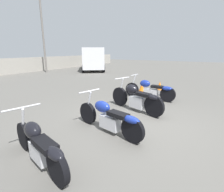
{
  "coord_description": "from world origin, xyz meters",
  "views": [
    {
      "loc": [
        -4.33,
        -1.81,
        1.98
      ],
      "look_at": [
        0.0,
        0.77,
        0.65
      ],
      "focal_mm": 28.0,
      "sensor_mm": 36.0,
      "label": 1
    }
  ],
  "objects_px": {
    "motorcycle_slot_3": "(150,90)",
    "traffic_cone_far": "(160,86)",
    "light_pole_left": "(42,24)",
    "motorcycle_slot_2": "(136,98)",
    "motorcycle_slot_1": "(109,117)",
    "motorcycle_slot_0": "(39,145)",
    "parked_van": "(93,58)",
    "traffic_cone_near": "(142,87)"
  },
  "relations": [
    {
      "from": "traffic_cone_near",
      "to": "traffic_cone_far",
      "type": "distance_m",
      "value": 1.07
    },
    {
      "from": "motorcycle_slot_0",
      "to": "traffic_cone_near",
      "type": "relative_size",
      "value": 4.27
    },
    {
      "from": "motorcycle_slot_0",
      "to": "parked_van",
      "type": "distance_m",
      "value": 15.06
    },
    {
      "from": "light_pole_left",
      "to": "motorcycle_slot_2",
      "type": "height_order",
      "value": "light_pole_left"
    },
    {
      "from": "motorcycle_slot_3",
      "to": "traffic_cone_near",
      "type": "bearing_deg",
      "value": 39.86
    },
    {
      "from": "motorcycle_slot_3",
      "to": "parked_van",
      "type": "xyz_separation_m",
      "value": [
        7.44,
        8.46,
        0.83
      ]
    },
    {
      "from": "motorcycle_slot_3",
      "to": "light_pole_left",
      "type": "bearing_deg",
      "value": 75.24
    },
    {
      "from": "motorcycle_slot_0",
      "to": "motorcycle_slot_2",
      "type": "bearing_deg",
      "value": 9.36
    },
    {
      "from": "motorcycle_slot_1",
      "to": "traffic_cone_far",
      "type": "bearing_deg",
      "value": 16.12
    },
    {
      "from": "motorcycle_slot_3",
      "to": "traffic_cone_far",
      "type": "height_order",
      "value": "motorcycle_slot_3"
    },
    {
      "from": "motorcycle_slot_1",
      "to": "motorcycle_slot_0",
      "type": "bearing_deg",
      "value": -179.79
    },
    {
      "from": "motorcycle_slot_1",
      "to": "motorcycle_slot_2",
      "type": "height_order",
      "value": "motorcycle_slot_2"
    },
    {
      "from": "motorcycle_slot_0",
      "to": "traffic_cone_far",
      "type": "distance_m",
      "value": 7.16
    },
    {
      "from": "light_pole_left",
      "to": "parked_van",
      "type": "relative_size",
      "value": 1.38
    },
    {
      "from": "motorcycle_slot_2",
      "to": "traffic_cone_near",
      "type": "relative_size",
      "value": 4.63
    },
    {
      "from": "motorcycle_slot_3",
      "to": "parked_van",
      "type": "distance_m",
      "value": 11.29
    },
    {
      "from": "motorcycle_slot_1",
      "to": "parked_van",
      "type": "height_order",
      "value": "parked_van"
    },
    {
      "from": "parked_van",
      "to": "traffic_cone_near",
      "type": "bearing_deg",
      "value": -77.02
    },
    {
      "from": "motorcycle_slot_2",
      "to": "traffic_cone_near",
      "type": "xyz_separation_m",
      "value": [
        2.81,
        0.9,
        -0.22
      ]
    },
    {
      "from": "motorcycle_slot_2",
      "to": "traffic_cone_far",
      "type": "bearing_deg",
      "value": 22.52
    },
    {
      "from": "motorcycle_slot_2",
      "to": "traffic_cone_near",
      "type": "height_order",
      "value": "motorcycle_slot_2"
    },
    {
      "from": "light_pole_left",
      "to": "motorcycle_slot_3",
      "type": "distance_m",
      "value": 12.44
    },
    {
      "from": "motorcycle_slot_0",
      "to": "motorcycle_slot_3",
      "type": "relative_size",
      "value": 0.89
    },
    {
      "from": "motorcycle_slot_2",
      "to": "motorcycle_slot_3",
      "type": "bearing_deg",
      "value": 21.59
    },
    {
      "from": "motorcycle_slot_2",
      "to": "parked_van",
      "type": "bearing_deg",
      "value": 61.66
    },
    {
      "from": "motorcycle_slot_0",
      "to": "motorcycle_slot_2",
      "type": "xyz_separation_m",
      "value": [
        3.49,
        -0.33,
        0.06
      ]
    },
    {
      "from": "traffic_cone_far",
      "to": "motorcycle_slot_0",
      "type": "bearing_deg",
      "value": 179.41
    },
    {
      "from": "traffic_cone_far",
      "to": "light_pole_left",
      "type": "bearing_deg",
      "value": 80.06
    },
    {
      "from": "motorcycle_slot_1",
      "to": "traffic_cone_near",
      "type": "relative_size",
      "value": 4.62
    },
    {
      "from": "motorcycle_slot_0",
      "to": "parked_van",
      "type": "height_order",
      "value": "parked_van"
    },
    {
      "from": "motorcycle_slot_1",
      "to": "traffic_cone_far",
      "type": "height_order",
      "value": "motorcycle_slot_1"
    },
    {
      "from": "parked_van",
      "to": "motorcycle_slot_2",
      "type": "bearing_deg",
      "value": -84.37
    },
    {
      "from": "motorcycle_slot_1",
      "to": "motorcycle_slot_3",
      "type": "relative_size",
      "value": 0.96
    },
    {
      "from": "motorcycle_slot_2",
      "to": "parked_van",
      "type": "distance_m",
      "value": 12.51
    },
    {
      "from": "parked_van",
      "to": "traffic_cone_near",
      "type": "distance_m",
      "value": 9.95
    },
    {
      "from": "light_pole_left",
      "to": "motorcycle_slot_2",
      "type": "bearing_deg",
      "value": -116.4
    },
    {
      "from": "motorcycle_slot_1",
      "to": "parked_van",
      "type": "relative_size",
      "value": 0.41
    },
    {
      "from": "light_pole_left",
      "to": "motorcycle_slot_3",
      "type": "xyz_separation_m",
      "value": [
        -3.94,
        -11.19,
        -3.74
      ]
    },
    {
      "from": "motorcycle_slot_2",
      "to": "parked_van",
      "type": "relative_size",
      "value": 0.42
    },
    {
      "from": "motorcycle_slot_0",
      "to": "traffic_cone_far",
      "type": "height_order",
      "value": "motorcycle_slot_0"
    },
    {
      "from": "traffic_cone_near",
      "to": "light_pole_left",
      "type": "bearing_deg",
      "value": 74.96
    },
    {
      "from": "motorcycle_slot_0",
      "to": "motorcycle_slot_3",
      "type": "xyz_separation_m",
      "value": [
        5.15,
        -0.24,
        0.01
      ]
    }
  ]
}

